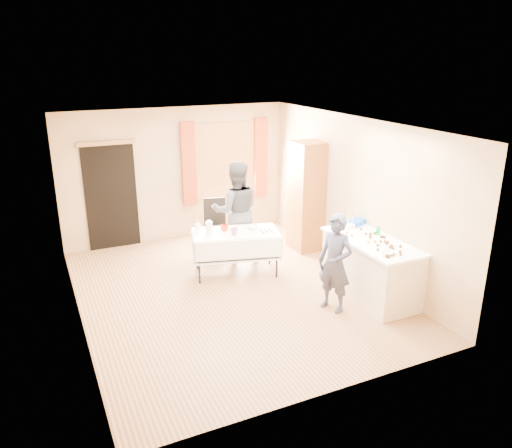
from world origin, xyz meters
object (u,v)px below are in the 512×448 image
chair (216,236)px  woman (236,211)px  cabinet (306,197)px  girl (335,263)px  party_table (236,249)px  counter (371,268)px

chair → woman: bearing=-52.0°
cabinet → girl: size_ratio=1.41×
party_table → girl: bearing=-50.5°
counter → woman: woman is taller
cabinet → party_table: cabinet is taller
girl → woman: (-0.52, 2.39, 0.17)m
counter → girl: 0.81m
party_table → woman: woman is taller
party_table → woman: size_ratio=0.88×
chair → woman: (0.22, -0.47, 0.60)m
party_table → girl: size_ratio=1.09×
girl → woman: woman is taller
party_table → chair: 1.12m
counter → woman: bearing=119.5°
counter → party_table: (-1.55, 1.61, -0.01)m
chair → cabinet: bearing=-6.6°
party_table → woman: (0.28, 0.64, 0.45)m
woman → party_table: bearing=82.7°
chair → counter: bearing=-47.9°
counter → girl: (-0.75, -0.14, 0.27)m
cabinet → girl: cabinet is taller
girl → woman: size_ratio=0.81×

